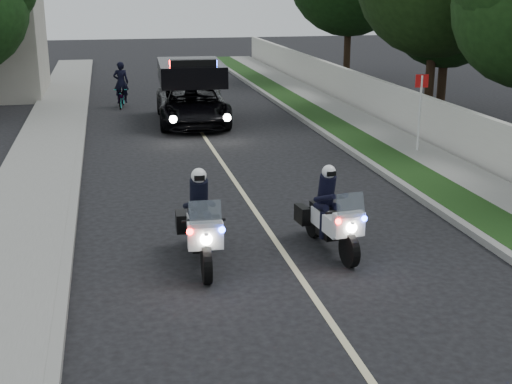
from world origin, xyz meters
TOP-DOWN VIEW (x-y plane):
  - ground at (0.00, 0.00)m, footprint 120.00×120.00m
  - curb_right at (4.10, 10.00)m, footprint 0.20×60.00m
  - grass_verge at (4.80, 10.00)m, footprint 1.20×60.00m
  - sidewalk_right at (6.10, 10.00)m, footprint 1.40×60.00m
  - property_wall at (7.10, 10.00)m, footprint 0.22×60.00m
  - curb_left at (-4.10, 10.00)m, footprint 0.20×60.00m
  - sidewalk_left at (-5.20, 10.00)m, footprint 2.00×60.00m
  - lane_marking at (0.00, 10.00)m, footprint 0.12×50.00m
  - police_moto_left at (-1.63, 3.77)m, footprint 0.83×2.16m
  - police_moto_right at (0.92, 3.87)m, footprint 0.93×2.08m
  - police_suv at (-0.09, 17.29)m, footprint 2.78×5.57m
  - bicycle at (-2.58, 21.41)m, footprint 0.76×1.65m
  - cyclist at (-2.58, 21.41)m, footprint 0.64×0.45m
  - sign_post at (6.00, 10.81)m, footprint 0.47×0.47m
  - tree_right_c at (10.35, 17.94)m, footprint 5.28×5.28m
  - tree_right_d at (9.43, 17.21)m, footprint 8.15×8.15m
  - tree_right_e at (9.59, 27.47)m, footprint 7.79×7.79m

SIDE VIEW (x-z plane):
  - ground at x=0.00m, z-range 0.00..0.00m
  - police_moto_left at x=-1.63m, z-range -0.90..0.90m
  - police_moto_right at x=0.92m, z-range -0.85..0.85m
  - police_suv at x=-0.09m, z-range -1.33..1.33m
  - bicycle at x=-2.58m, z-range -0.41..0.41m
  - cyclist at x=-2.58m, z-range -0.86..0.86m
  - sign_post at x=6.00m, z-range -1.27..1.27m
  - tree_right_c at x=10.35m, z-range -4.03..4.03m
  - tree_right_d at x=9.43m, z-range -5.17..5.17m
  - tree_right_e at x=9.59m, z-range -5.42..5.42m
  - lane_marking at x=0.00m, z-range 0.00..0.01m
  - curb_right at x=4.10m, z-range 0.00..0.15m
  - curb_left at x=-4.10m, z-range 0.00..0.15m
  - grass_verge at x=4.80m, z-range 0.00..0.16m
  - sidewalk_right at x=6.10m, z-range 0.00..0.16m
  - sidewalk_left at x=-5.20m, z-range 0.00..0.16m
  - property_wall at x=7.10m, z-range 0.00..1.50m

